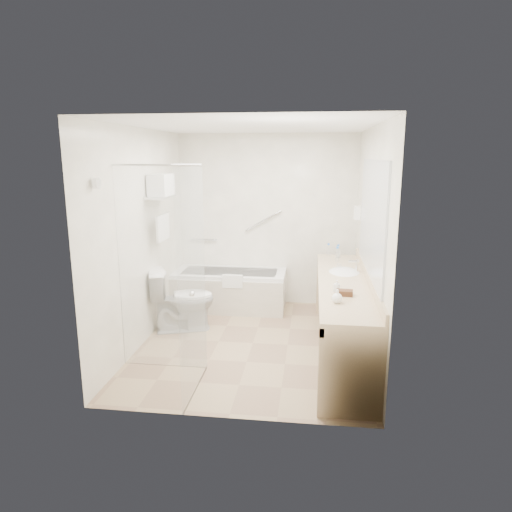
# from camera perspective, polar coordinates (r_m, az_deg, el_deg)

# --- Properties ---
(floor) EXTENTS (3.20, 3.20, 0.00)m
(floor) POSITION_cam_1_polar(r_m,az_deg,el_deg) (5.54, -0.39, -10.83)
(floor) COLOR #A08662
(floor) RESTS_ON ground
(ceiling) EXTENTS (2.60, 3.20, 0.10)m
(ceiling) POSITION_cam_1_polar(r_m,az_deg,el_deg) (5.10, -0.44, 15.94)
(ceiling) COLOR white
(ceiling) RESTS_ON wall_back
(wall_back) EXTENTS (2.60, 0.10, 2.50)m
(wall_back) POSITION_cam_1_polar(r_m,az_deg,el_deg) (6.74, 1.38, 4.46)
(wall_back) COLOR white
(wall_back) RESTS_ON ground
(wall_front) EXTENTS (2.60, 0.10, 2.50)m
(wall_front) POSITION_cam_1_polar(r_m,az_deg,el_deg) (3.63, -3.74, -2.61)
(wall_front) COLOR white
(wall_front) RESTS_ON ground
(wall_left) EXTENTS (0.10, 3.20, 2.50)m
(wall_left) POSITION_cam_1_polar(r_m,az_deg,el_deg) (5.50, -13.98, 2.24)
(wall_left) COLOR white
(wall_left) RESTS_ON ground
(wall_right) EXTENTS (0.10, 3.20, 2.50)m
(wall_right) POSITION_cam_1_polar(r_m,az_deg,el_deg) (5.17, 14.03, 1.60)
(wall_right) COLOR white
(wall_right) RESTS_ON ground
(bathtub) EXTENTS (1.60, 0.73, 0.59)m
(bathtub) POSITION_cam_1_polar(r_m,az_deg,el_deg) (6.67, -3.26, -4.22)
(bathtub) COLOR silver
(bathtub) RESTS_ON floor
(grab_bar_short) EXTENTS (0.40, 0.03, 0.03)m
(grab_bar_short) POSITION_cam_1_polar(r_m,az_deg,el_deg) (6.91, -6.53, 2.06)
(grab_bar_short) COLOR silver
(grab_bar_short) RESTS_ON wall_back
(grab_bar_long) EXTENTS (0.53, 0.03, 0.33)m
(grab_bar_long) POSITION_cam_1_polar(r_m,az_deg,el_deg) (6.71, 0.92, 4.42)
(grab_bar_long) COLOR silver
(grab_bar_long) RESTS_ON wall_back
(shower_enclosure) EXTENTS (0.96, 0.91, 2.11)m
(shower_enclosure) POSITION_cam_1_polar(r_m,az_deg,el_deg) (4.46, -10.05, -2.35)
(shower_enclosure) COLOR silver
(shower_enclosure) RESTS_ON floor
(towel_shelf) EXTENTS (0.24, 0.55, 0.81)m
(towel_shelf) POSITION_cam_1_polar(r_m,az_deg,el_deg) (5.72, -11.77, 7.82)
(towel_shelf) COLOR silver
(towel_shelf) RESTS_ON wall_left
(vanity_counter) EXTENTS (0.55, 2.70, 0.95)m
(vanity_counter) POSITION_cam_1_polar(r_m,az_deg,el_deg) (5.15, 10.80, -5.30)
(vanity_counter) COLOR #CAB086
(vanity_counter) RESTS_ON floor
(sink) EXTENTS (0.40, 0.52, 0.14)m
(sink) POSITION_cam_1_polar(r_m,az_deg,el_deg) (5.48, 10.95, -2.25)
(sink) COLOR silver
(sink) RESTS_ON vanity_counter
(faucet) EXTENTS (0.03, 0.03, 0.14)m
(faucet) POSITION_cam_1_polar(r_m,az_deg,el_deg) (5.47, 12.51, -1.17)
(faucet) COLOR silver
(faucet) RESTS_ON vanity_counter
(mirror) EXTENTS (0.02, 2.00, 1.20)m
(mirror) POSITION_cam_1_polar(r_m,az_deg,el_deg) (4.97, 14.29, 4.67)
(mirror) COLOR #B2B8BF
(mirror) RESTS_ON wall_right
(hairdryer_unit) EXTENTS (0.08, 0.10, 0.18)m
(hairdryer_unit) POSITION_cam_1_polar(r_m,az_deg,el_deg) (6.17, 12.55, 5.28)
(hairdryer_unit) COLOR white
(hairdryer_unit) RESTS_ON wall_right
(toilet) EXTENTS (0.91, 0.69, 0.79)m
(toilet) POSITION_cam_1_polar(r_m,az_deg,el_deg) (5.89, -9.21, -5.43)
(toilet) COLOR silver
(toilet) RESTS_ON floor
(amenity_basket) EXTENTS (0.17, 0.12, 0.05)m
(amenity_basket) POSITION_cam_1_polar(r_m,az_deg,el_deg) (4.56, 11.01, -4.53)
(amenity_basket) COLOR #4F2D1C
(amenity_basket) RESTS_ON vanity_counter
(soap_bottle_a) EXTENTS (0.10, 0.13, 0.06)m
(soap_bottle_a) POSITION_cam_1_polar(r_m,az_deg,el_deg) (4.67, 10.05, -4.09)
(soap_bottle_a) COLOR white
(soap_bottle_a) RESTS_ON vanity_counter
(soap_bottle_b) EXTENTS (0.11, 0.14, 0.10)m
(soap_bottle_b) POSITION_cam_1_polar(r_m,az_deg,el_deg) (4.32, 10.10, -5.14)
(soap_bottle_b) COLOR white
(soap_bottle_b) RESTS_ON vanity_counter
(water_bottle_left) EXTENTS (0.06, 0.06, 0.19)m
(water_bottle_left) POSITION_cam_1_polar(r_m,az_deg,el_deg) (5.98, 10.12, 0.18)
(water_bottle_left) COLOR silver
(water_bottle_left) RESTS_ON vanity_counter
(water_bottle_mid) EXTENTS (0.05, 0.05, 0.17)m
(water_bottle_mid) POSITION_cam_1_polar(r_m,az_deg,el_deg) (6.28, 9.04, 0.72)
(water_bottle_mid) COLOR silver
(water_bottle_mid) RESTS_ON vanity_counter
(water_bottle_right) EXTENTS (0.05, 0.05, 0.18)m
(water_bottle_right) POSITION_cam_1_polar(r_m,az_deg,el_deg) (6.21, 10.23, 0.57)
(water_bottle_right) COLOR silver
(water_bottle_right) RESTS_ON vanity_counter
(drinking_glass_near) EXTENTS (0.09, 0.09, 0.08)m
(drinking_glass_near) POSITION_cam_1_polar(r_m,az_deg,el_deg) (6.17, 10.29, 0.12)
(drinking_glass_near) COLOR silver
(drinking_glass_near) RESTS_ON vanity_counter
(drinking_glass_far) EXTENTS (0.08, 0.08, 0.08)m
(drinking_glass_far) POSITION_cam_1_polar(r_m,az_deg,el_deg) (5.52, 10.32, -1.38)
(drinking_glass_far) COLOR silver
(drinking_glass_far) RESTS_ON vanity_counter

